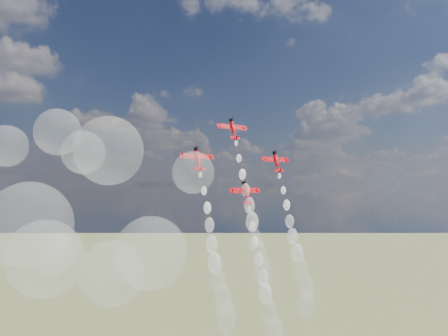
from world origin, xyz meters
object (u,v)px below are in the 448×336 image
object	(u,v)px
plane_left	(198,158)
plane_right	(276,161)
plane_lead	(233,129)
plane_slot	(246,192)

from	to	relation	value
plane_left	plane_right	bearing A→B (deg)	0.00
plane_lead	plane_left	xyz separation A→B (m)	(-15.84, -3.49, -10.52)
plane_slot	plane_lead	bearing A→B (deg)	90.00
plane_lead	plane_left	distance (m)	19.33
plane_lead	plane_left	size ratio (longest dim) A/B	1.00
plane_left	plane_lead	bearing A→B (deg)	12.44
plane_left	plane_slot	xyz separation A→B (m)	(15.84, -3.49, -10.52)
plane_lead	plane_slot	distance (m)	22.17
plane_right	plane_slot	size ratio (longest dim) A/B	1.00
plane_left	plane_slot	bearing A→B (deg)	-12.44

